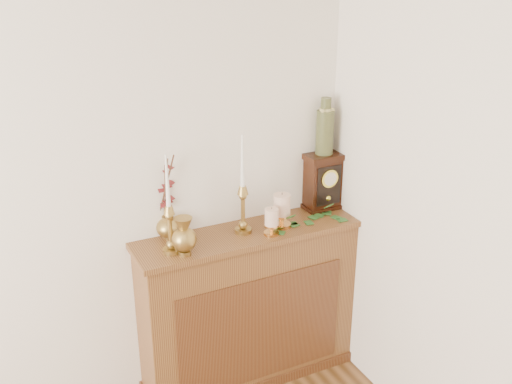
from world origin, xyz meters
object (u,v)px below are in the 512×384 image
candlestick_center (243,202)px  mantel_clock (323,182)px  candlestick_left (170,222)px  bud_vase (184,237)px  ginger_jar (166,199)px  ceramic_vase (325,129)px

candlestick_center → mantel_clock: 0.55m
candlestick_left → bud_vase: bearing=-45.7°
ginger_jar → bud_vase: bearing=-89.6°
bud_vase → ceramic_vase: (0.90, 0.19, 0.37)m
candlestick_center → mantel_clock: (0.54, 0.09, -0.01)m
candlestick_left → ceramic_vase: 1.01m
bud_vase → candlestick_center: bearing=15.3°
candlestick_center → ginger_jar: candlestick_center is taller
candlestick_left → bud_vase: (0.05, -0.05, -0.07)m
ceramic_vase → candlestick_center: bearing=-170.0°
candlestick_left → ginger_jar: candlestick_left is taller
ceramic_vase → ginger_jar: bearing=177.0°
candlestick_center → ceramic_vase: ceramic_vase is taller
mantel_clock → ceramic_vase: size_ratio=1.03×
candlestick_center → bud_vase: bearing=-164.7°
candlestick_left → candlestick_center: size_ratio=0.95×
mantel_clock → candlestick_center: bearing=-170.2°
bud_vase → ceramic_vase: 0.99m
candlestick_left → ceramic_vase: size_ratio=1.60×
ceramic_vase → bud_vase: bearing=-167.9°
candlestick_center → bud_vase: 0.38m
candlestick_center → ginger_jar: (-0.36, 0.14, 0.03)m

